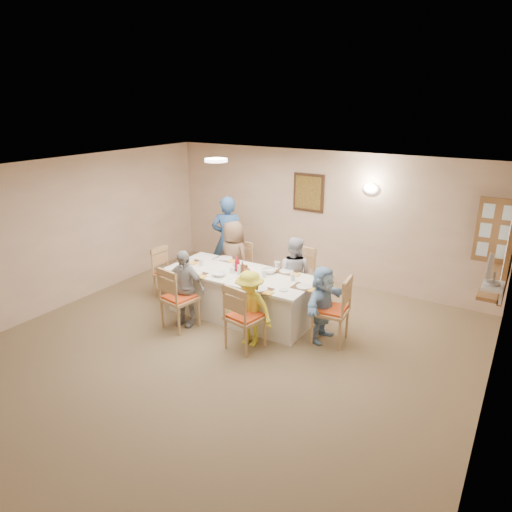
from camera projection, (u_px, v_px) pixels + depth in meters
The scene contains 49 objects.
ground at pixel (215, 359), 6.26m from camera, with size 7.00×7.00×0.00m, color olive.
room_walls at pixel (212, 255), 5.76m from camera, with size 7.00×7.00×7.00m.
wall_picture at pixel (308, 193), 8.64m from camera, with size 0.62×0.05×0.72m.
wall_sconce at pixel (371, 188), 7.96m from camera, with size 0.26×0.09×0.18m, color white.
ceiling_light at pixel (216, 160), 7.16m from camera, with size 0.36×0.36×0.05m, color white.
serving_hatch at pixel (511, 247), 6.11m from camera, with size 0.06×1.50×1.15m, color brown.
hatch_sill at pixel (495, 281), 6.34m from camera, with size 0.30×1.50×0.05m, color brown.
shutter_door at pixel (495, 231), 6.85m from camera, with size 0.55×0.04×1.00m, color brown.
fan_shelf at pixel (493, 286), 5.10m from camera, with size 0.22×0.36×0.03m, color white.
desk_fan at pixel (492, 273), 5.06m from camera, with size 0.30×0.30×0.28m, color #A5A5A8, non-canonical shape.
dining_table at pixel (241, 295), 7.37m from camera, with size 2.40×1.02×0.76m, color white.
chair_back_left at pixel (238, 268), 8.29m from camera, with size 0.45×0.45×0.93m, color tan, non-canonical shape.
chair_back_right at pixel (297, 279), 7.68m from camera, with size 0.50×0.50×1.03m, color tan, non-canonical shape.
chair_front_left at pixel (180, 297), 6.99m from camera, with size 0.49×0.49×1.02m, color tan, non-canonical shape.
chair_front_right at pixel (245, 316), 6.39m from camera, with size 0.48×0.48×1.00m, color tan, non-canonical shape.
chair_left_end at pixel (168, 273), 8.12m from camera, with size 0.43×0.43×0.91m, color tan, non-canonical shape.
chair_right_end at pixel (331, 309), 6.56m from camera, with size 0.49×0.49×1.03m, color tan, non-canonical shape.
diner_back_left at pixel (234, 259), 8.12m from camera, with size 0.74×0.56×1.37m, color brown.
diner_back_right at pixel (294, 274), 7.54m from camera, with size 0.66×0.53×1.28m, color #BABAC7.
diner_front_left at pixel (184, 288), 7.05m from camera, with size 0.75×0.40×1.22m, color #A3A3A3.
diner_front_right at pixel (250, 308), 6.47m from camera, with size 0.73×0.42×1.13m, color yellow.
diner_right_end at pixel (323, 304), 6.61m from camera, with size 0.43×1.08×1.14m, color #90BDE7.
caregiver at pixel (228, 240), 8.67m from camera, with size 0.73×0.62×1.69m, color #30568F.
placemat_fl at pixel (194, 274), 7.21m from camera, with size 0.37×0.27×0.01m, color #472B19.
plate_fl at pixel (194, 273), 7.21m from camera, with size 0.26×0.26×0.02m, color white.
napkin_fl at pixel (201, 276), 7.08m from camera, with size 0.14×0.14×0.01m, color gold.
placemat_fr at pixel (259, 289), 6.61m from camera, with size 0.37×0.28×0.01m, color #472B19.
plate_fr at pixel (259, 289), 6.61m from camera, with size 0.24×0.24×0.02m, color white.
napkin_fr at pixel (268, 293), 6.48m from camera, with size 0.13×0.13×0.01m, color gold.
placemat_bl at pixel (225, 259), 7.89m from camera, with size 0.36×0.27×0.01m, color #472B19.
plate_bl at pixel (225, 258), 7.88m from camera, with size 0.25×0.25×0.02m, color white.
napkin_bl at pixel (232, 261), 7.75m from camera, with size 0.14×0.14×0.01m, color gold.
placemat_br at pixel (286, 272), 7.29m from camera, with size 0.36×0.26×0.01m, color #472B19.
plate_br at pixel (286, 271), 7.29m from camera, with size 0.23×0.23×0.01m, color white.
napkin_br at pixel (295, 274), 7.16m from camera, with size 0.14×0.14×0.01m, color gold.
placemat_le at pixel (187, 261), 7.79m from camera, with size 0.37×0.27×0.01m, color #472B19.
plate_le at pixel (187, 260), 7.79m from camera, with size 0.25×0.25×0.02m, color white.
napkin_le at pixel (193, 263), 7.66m from camera, with size 0.13×0.13×0.01m, color gold.
placemat_re at pixel (304, 287), 6.69m from camera, with size 0.35×0.26×0.01m, color #472B19.
plate_re at pixel (304, 286), 6.69m from camera, with size 0.24×0.24×0.01m, color white.
napkin_re at pixel (314, 290), 6.56m from camera, with size 0.15×0.15×0.01m, color gold.
teacup_a at pixel (188, 267), 7.39m from camera, with size 0.11×0.11×0.08m, color white.
teacup_b at pixel (277, 264), 7.49m from camera, with size 0.12×0.12×0.09m, color white.
bowl_a at pixel (219, 274), 7.13m from camera, with size 0.24×0.24×0.05m, color white.
bowl_b at pixel (269, 271), 7.24m from camera, with size 0.24×0.24×0.07m, color white.
condiment_ketchup at pixel (237, 264), 7.30m from camera, with size 0.11×0.11×0.25m, color #A80E20.
condiment_brown at pixel (243, 267), 7.24m from camera, with size 0.09×0.09×0.19m, color brown.
condiment_malt at pixel (247, 270), 7.14m from camera, with size 0.16×0.16×0.17m, color brown.
drinking_glass at pixel (235, 267), 7.35m from camera, with size 0.07×0.07×0.10m, color silver.
Camera 1 is at (3.34, -4.35, 3.37)m, focal length 32.00 mm.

